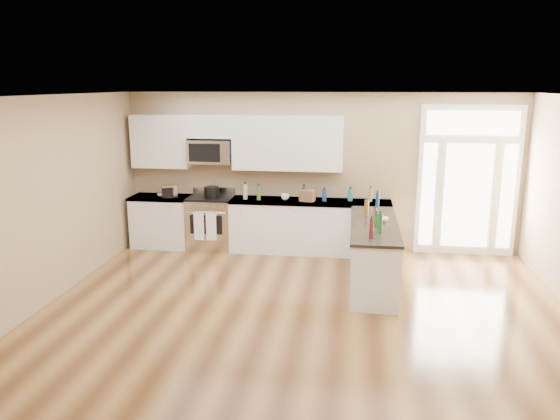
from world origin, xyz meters
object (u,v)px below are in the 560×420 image
peninsula_cabinet (373,256)px  kitchen_range (211,222)px  stockpot (212,192)px  toaster_oven (170,191)px

peninsula_cabinet → kitchen_range: kitchen_range is taller
stockpot → toaster_oven: 0.77m
kitchen_range → toaster_oven: (-0.74, -0.05, 0.57)m
kitchen_range → stockpot: size_ratio=4.00×
toaster_oven → peninsula_cabinet: bearing=-45.0°
stockpot → toaster_oven: (-0.77, -0.04, -0.00)m
peninsula_cabinet → kitchen_range: bearing=153.3°
stockpot → toaster_oven: size_ratio=1.04×
peninsula_cabinet → toaster_oven: size_ratio=8.90×
kitchen_range → toaster_oven: toaster_oven is taller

